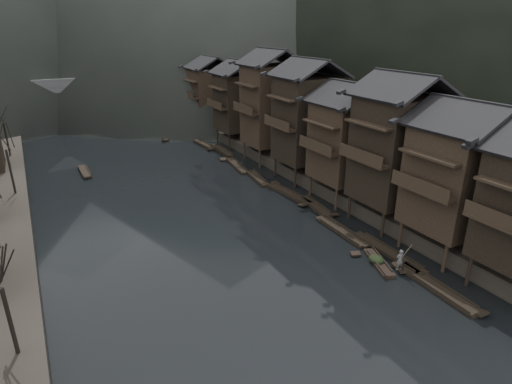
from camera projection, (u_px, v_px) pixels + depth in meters
water at (272, 299)px, 31.51m from camera, size 300.00×300.00×0.00m
right_bank at (326, 127)px, 79.37m from camera, size 40.00×200.00×1.80m
stilt_houses at (315, 112)px, 51.73m from camera, size 9.00×67.60×16.02m
moored_sampans at (271, 184)px, 53.59m from camera, size 3.30×61.65×0.47m
midriver_boats at (130, 151)px, 67.12m from camera, size 16.02×19.66×0.45m
stone_bridge at (97, 95)px, 88.49m from camera, size 40.00×6.00×9.00m
hero_sampan at (379, 262)px, 35.98m from camera, size 2.57×4.94×0.44m
cargo_heap at (377, 256)px, 35.91m from camera, size 1.09×1.43×0.66m
boatman at (400, 257)px, 34.50m from camera, size 0.76×0.59×1.85m
bamboo_pole at (407, 226)px, 33.58m from camera, size 0.84×2.24×3.62m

